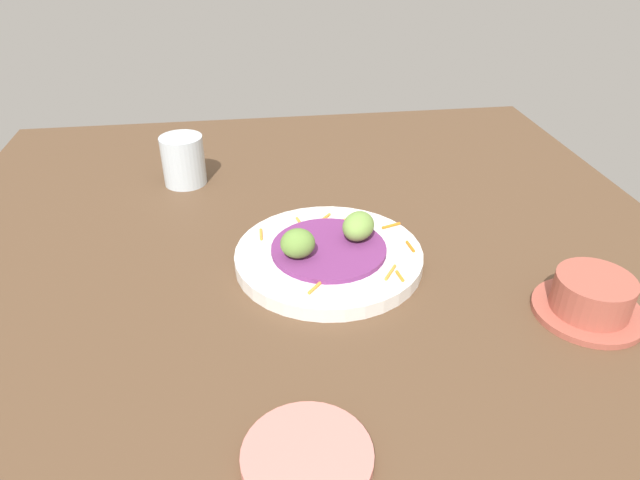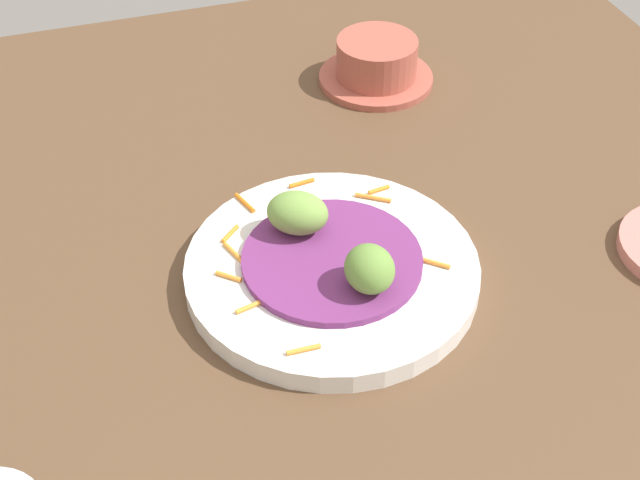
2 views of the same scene
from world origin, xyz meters
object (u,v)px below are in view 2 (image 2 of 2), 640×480
at_px(main_plate, 332,271).
at_px(terracotta_bowl, 377,64).
at_px(guac_scoop_center, 370,269).
at_px(guac_scoop_left, 297,213).

bearing_deg(main_plate, terracotta_bowl, 152.63).
bearing_deg(terracotta_bowl, guac_scoop_center, -21.77).
height_order(guac_scoop_left, terracotta_bowl, guac_scoop_left).
height_order(guac_scoop_left, guac_scoop_center, guac_scoop_center).
relative_size(main_plate, guac_scoop_left, 4.67).
distance_m(guac_scoop_left, guac_scoop_center, 0.09).
distance_m(main_plate, terracotta_bowl, 0.33).
height_order(main_plate, terracotta_bowl, terracotta_bowl).
bearing_deg(terracotta_bowl, guac_scoop_left, -34.11).
relative_size(guac_scoop_left, guac_scoop_center, 1.20).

